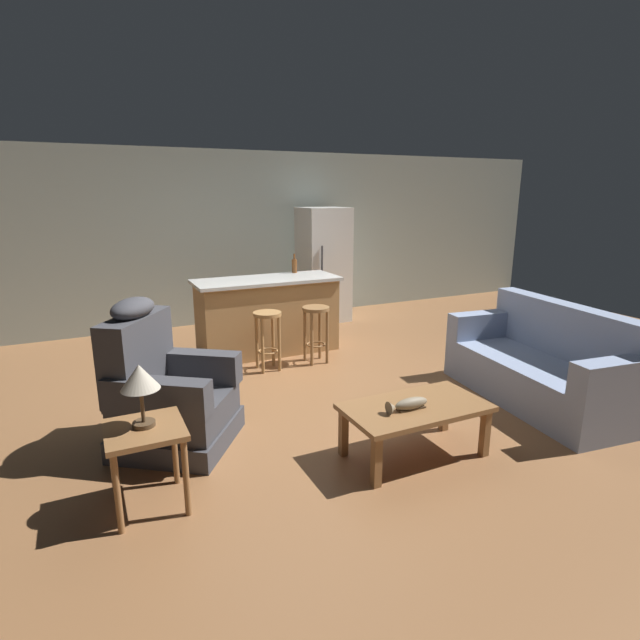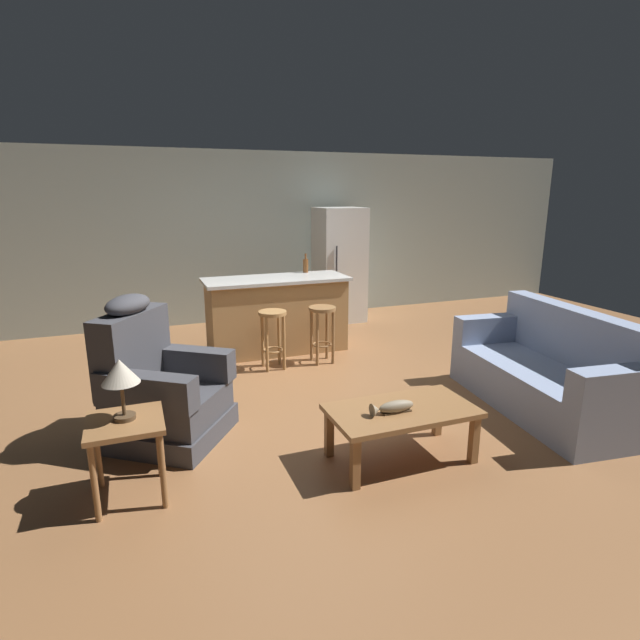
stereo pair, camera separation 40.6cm
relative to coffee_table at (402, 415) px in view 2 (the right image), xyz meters
The scene contains 13 objects.
ground_plane 1.64m from the coffee_table, 94.52° to the left, with size 12.00×12.00×0.00m.
back_wall 4.82m from the coffee_table, 91.53° to the left, with size 12.00×0.05×2.60m.
coffee_table is the anchor object (origin of this frame).
fish_figurine 0.15m from the coffee_table, 157.22° to the right, with size 0.34×0.10×0.10m.
couch 1.80m from the coffee_table, 10.80° to the left, with size 1.05×1.98×0.94m.
recliner_near_lamp 1.97m from the coffee_table, 148.53° to the left, with size 1.17×1.17×1.20m.
end_table 1.94m from the coffee_table, behind, with size 0.48×0.48×0.56m.
table_lamp 2.01m from the coffee_table, behind, with size 0.24×0.24×0.41m.
kitchen_island 2.95m from the coffee_table, 92.45° to the left, with size 1.80×0.70×0.95m.
bar_stool_left 2.35m from the coffee_table, 98.71° to the left, with size 0.32×0.32×0.68m.
bar_stool_right 2.33m from the coffee_table, 83.83° to the left, with size 0.32×0.32×0.68m.
refrigerator 4.36m from the coffee_table, 73.33° to the left, with size 0.70×0.69×1.76m.
bottle_tall_green 3.30m from the coffee_table, 83.63° to the left, with size 0.07×0.07×0.25m.
Camera 2 is at (-1.67, -4.60, 1.99)m, focal length 28.00 mm.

